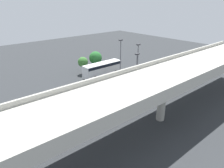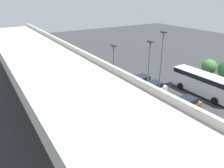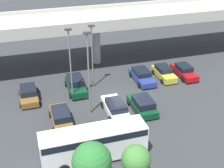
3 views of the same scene
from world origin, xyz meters
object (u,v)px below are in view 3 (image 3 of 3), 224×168
Objects in this scene: parked_car_1 at (61,117)px; parked_car_6 at (164,73)px; parked_car_5 at (142,76)px; lamp_post_near_aisle at (70,61)px; parked_car_4 at (142,105)px; parked_car_0 at (29,94)px; tree_front_left at (92,162)px; parked_car_3 at (115,108)px; lamp_post_by_overpass at (88,69)px; shuttle_bus at (94,142)px; parked_car_7 at (184,71)px; parked_car_2 at (76,85)px; tree_front_centre at (136,159)px; lamp_post_mid_lot at (92,52)px.

parked_car_1 is 1.05× the size of parked_car_6.
lamp_post_near_aisle is at bearing -76.63° from parked_car_5.
parked_car_4 is 0.93× the size of parked_car_5.
parked_car_5 is at bearing 91.93° from parked_car_0.
parked_car_3 is at bearing 63.44° from tree_front_left.
parked_car_0 is 17.00m from parked_car_6.
parked_car_0 is 8.87m from lamp_post_by_overpass.
shuttle_bus is (-3.80, -5.96, 0.99)m from parked_car_3.
shuttle_bus is (1.92, -5.86, 0.97)m from parked_car_1.
parked_car_7 is at bearing -70.73° from parked_car_1.
parked_car_6 is 12.99m from lamp_post_by_overpass.
lamp_post_by_overpass is (0.48, -5.17, 4.38)m from parked_car_2.
parked_car_7 is at bearing 50.99° from tree_front_centre.
parked_car_5 is at bearing -41.63° from parked_car_3.
tree_front_left reaches higher than parked_car_5.
parked_car_6 is at bearing -66.28° from parked_car_1.
tree_front_centre is at bearing 170.92° from parked_car_3.
parked_car_4 reaches higher than parked_car_6.
parked_car_3 is 1.09× the size of parked_car_6.
parked_car_7 is (14.20, -0.28, -0.11)m from parked_car_2.
parked_car_1 is at bearing -126.95° from lamp_post_mid_lot.
parked_car_7 is at bearing -3.21° from lamp_post_mid_lot.
shuttle_bus is at bearing -161.86° from parked_car_1.
tree_front_left reaches higher than parked_car_2.
lamp_post_by_overpass is 11.10m from tree_front_left.
parked_car_1 reaches higher than parked_car_7.
parked_car_1 is at bearing -23.81° from parked_car_2.
tree_front_centre reaches higher than parked_car_6.
tree_front_centre reaches higher than parked_car_0.
shuttle_bus is at bearing -3.87° from parked_car_2.
lamp_post_near_aisle reaches higher than tree_front_centre.
tree_front_centre is at bearing -92.88° from lamp_post_mid_lot.
parked_car_2 is at bearing 94.32° from parked_car_0.
shuttle_bus is 1.96× the size of tree_front_left.
parked_car_0 is 0.97× the size of parked_car_1.
parked_car_0 is at bearing 141.49° from lamp_post_by_overpass.
parked_car_5 is 10.55m from lamp_post_by_overpass.
tree_front_left is (-16.06, -15.53, 2.41)m from parked_car_7.
lamp_post_by_overpass reaches higher than shuttle_bus.
tree_front_centre is (-0.83, -16.48, -1.90)m from lamp_post_mid_lot.
tree_front_centre is (6.89, -15.68, 1.98)m from parked_car_0.
lamp_post_by_overpass is (-7.98, -5.23, 4.50)m from parked_car_5.
parked_car_3 is at bearing 26.04° from parked_car_2.
tree_front_centre is at bearing 4.94° from parked_car_2.
tree_front_centre is (3.26, -0.27, -0.43)m from tree_front_left.
parked_car_3 reaches higher than parked_car_7.
parked_car_4 is 8.89m from shuttle_bus.
lamp_post_mid_lot is (3.04, 12.45, 2.83)m from shuttle_bus.
parked_car_2 is at bearing 69.89° from lamp_post_near_aisle.
parked_car_7 reaches higher than parked_car_0.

